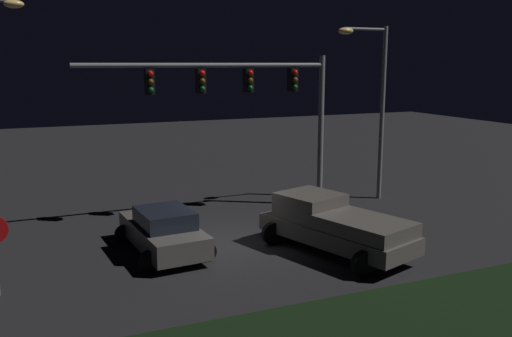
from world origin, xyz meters
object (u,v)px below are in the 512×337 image
object	(u,v)px
traffic_signal_gantry	(249,92)
street_lamp_right	(374,92)
car_sedan	(163,231)
pickup_truck	(332,222)

from	to	relation	value
traffic_signal_gantry	street_lamp_right	world-z (taller)	street_lamp_right
car_sedan	traffic_signal_gantry	xyz separation A→B (m)	(4.51, 3.44, 4.29)
street_lamp_right	car_sedan	bearing A→B (deg)	-162.08
car_sedan	traffic_signal_gantry	distance (m)	7.11
pickup_truck	street_lamp_right	distance (m)	8.58
pickup_truck	traffic_signal_gantry	xyz separation A→B (m)	(-0.68, 5.54, 4.03)
traffic_signal_gantry	street_lamp_right	distance (m)	5.98
pickup_truck	street_lamp_right	xyz separation A→B (m)	(5.31, 5.49, 3.92)
pickup_truck	traffic_signal_gantry	bearing A→B (deg)	-10.97
car_sedan	pickup_truck	bearing A→B (deg)	-116.60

